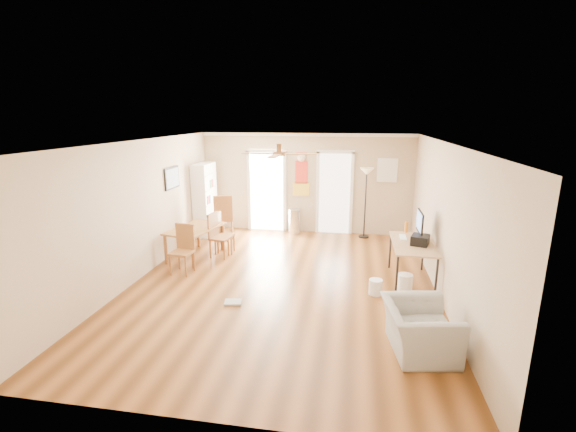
% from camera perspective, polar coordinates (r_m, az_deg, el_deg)
% --- Properties ---
extents(floor, '(7.00, 7.00, 0.00)m').
position_cam_1_polar(floor, '(7.48, -0.76, -9.70)').
color(floor, brown).
rests_on(floor, ground).
extents(ceiling, '(5.50, 7.00, 0.00)m').
position_cam_1_polar(ceiling, '(6.85, -0.84, 10.60)').
color(ceiling, silver).
rests_on(ceiling, floor).
extents(wall_back, '(5.50, 0.04, 2.60)m').
position_cam_1_polar(wall_back, '(10.44, 2.61, 4.68)').
color(wall_back, beige).
rests_on(wall_back, floor).
extents(wall_front, '(5.50, 0.04, 2.60)m').
position_cam_1_polar(wall_front, '(3.86, -10.26, -12.79)').
color(wall_front, beige).
rests_on(wall_front, floor).
extents(wall_left, '(0.04, 7.00, 2.60)m').
position_cam_1_polar(wall_left, '(8.00, -20.58, 0.79)').
color(wall_left, beige).
rests_on(wall_left, floor).
extents(wall_right, '(0.04, 7.00, 2.60)m').
position_cam_1_polar(wall_right, '(7.11, 21.57, -0.90)').
color(wall_right, beige).
rests_on(wall_right, floor).
extents(crown_molding, '(5.50, 7.00, 0.08)m').
position_cam_1_polar(crown_molding, '(6.85, -0.83, 10.26)').
color(crown_molding, white).
rests_on(crown_molding, wall_back).
extents(kitchen_doorway, '(0.90, 0.10, 2.10)m').
position_cam_1_polar(kitchen_doorway, '(10.64, -3.04, 3.50)').
color(kitchen_doorway, white).
rests_on(kitchen_doorway, wall_back).
extents(bathroom_doorway, '(0.80, 0.10, 2.10)m').
position_cam_1_polar(bathroom_doorway, '(10.41, 6.69, 3.17)').
color(bathroom_doorway, white).
rests_on(bathroom_doorway, wall_back).
extents(wall_decal, '(0.46, 0.03, 1.10)m').
position_cam_1_polar(wall_decal, '(10.40, 1.93, 6.04)').
color(wall_decal, red).
rests_on(wall_decal, wall_back).
extents(ac_grille, '(0.50, 0.04, 0.60)m').
position_cam_1_polar(ac_grille, '(10.31, 14.07, 6.40)').
color(ac_grille, white).
rests_on(ac_grille, wall_back).
extents(framed_poster, '(0.04, 0.66, 0.48)m').
position_cam_1_polar(framed_poster, '(9.13, -16.34, 5.27)').
color(framed_poster, black).
rests_on(framed_poster, wall_left).
extents(ceiling_fan, '(1.24, 1.24, 0.20)m').
position_cam_1_polar(ceiling_fan, '(6.57, -1.30, 8.95)').
color(ceiling_fan, '#593819').
rests_on(ceiling_fan, ceiling).
extents(bookshelf, '(0.44, 0.87, 1.86)m').
position_cam_1_polar(bookshelf, '(10.46, -11.87, 2.34)').
color(bookshelf, white).
rests_on(bookshelf, floor).
extents(dining_table, '(1.05, 1.46, 0.66)m').
position_cam_1_polar(dining_table, '(8.97, -13.12, -3.67)').
color(dining_table, '#A56B35').
rests_on(dining_table, floor).
extents(dining_chair_right_a, '(0.41, 0.41, 0.92)m').
position_cam_1_polar(dining_chair_right_a, '(9.04, -9.14, -2.48)').
color(dining_chair_right_a, olive).
rests_on(dining_chair_right_a, floor).
extents(dining_chair_right_b, '(0.46, 0.46, 0.97)m').
position_cam_1_polar(dining_chair_right_b, '(8.80, -9.68, -2.80)').
color(dining_chair_right_b, olive).
rests_on(dining_chair_right_b, floor).
extents(dining_chair_near, '(0.43, 0.43, 0.96)m').
position_cam_1_polar(dining_chair_near, '(8.06, -15.07, -4.74)').
color(dining_chair_near, '#995B31').
rests_on(dining_chair_near, floor).
extents(dining_chair_far, '(0.57, 0.57, 1.12)m').
position_cam_1_polar(dining_chair_far, '(10.16, -9.23, -0.03)').
color(dining_chair_far, brown).
rests_on(dining_chair_far, floor).
extents(trash_can, '(0.39, 0.39, 0.66)m').
position_cam_1_polar(trash_can, '(10.43, 0.94, -0.78)').
color(trash_can, silver).
rests_on(trash_can, floor).
extents(torchiere_lamp, '(0.42, 0.42, 1.78)m').
position_cam_1_polar(torchiere_lamp, '(10.16, 11.05, 1.80)').
color(torchiere_lamp, black).
rests_on(torchiere_lamp, floor).
extents(computer_desk, '(0.72, 1.45, 0.78)m').
position_cam_1_polar(computer_desk, '(7.74, 17.28, -6.44)').
color(computer_desk, tan).
rests_on(computer_desk, floor).
extents(imac, '(0.09, 0.59, 0.55)m').
position_cam_1_polar(imac, '(7.75, 18.41, -1.35)').
color(imac, black).
rests_on(imac, computer_desk).
extents(keyboard, '(0.12, 0.36, 0.01)m').
position_cam_1_polar(keyboard, '(7.89, 16.20, -2.93)').
color(keyboard, white).
rests_on(keyboard, computer_desk).
extents(printer, '(0.38, 0.41, 0.17)m').
position_cam_1_polar(printer, '(7.53, 18.46, -3.29)').
color(printer, black).
rests_on(printer, computer_desk).
extents(orange_bottle, '(0.08, 0.08, 0.21)m').
position_cam_1_polar(orange_bottle, '(8.23, 16.65, -1.53)').
color(orange_bottle, orange).
rests_on(orange_bottle, computer_desk).
extents(wastebasket_a, '(0.29, 0.29, 0.27)m').
position_cam_1_polar(wastebasket_a, '(7.18, 12.48, -9.93)').
color(wastebasket_a, white).
rests_on(wastebasket_a, floor).
extents(wastebasket_b, '(0.34, 0.34, 0.31)m').
position_cam_1_polar(wastebasket_b, '(7.44, 16.45, -9.16)').
color(wastebasket_b, white).
rests_on(wastebasket_b, floor).
extents(floor_cloth, '(0.31, 0.27, 0.04)m').
position_cam_1_polar(floor_cloth, '(6.81, -7.91, -12.20)').
color(floor_cloth, '#A1A29C').
rests_on(floor_cloth, floor).
extents(armchair, '(1.01, 1.11, 0.64)m').
position_cam_1_polar(armchair, '(5.67, 18.35, -15.17)').
color(armchair, '#9E9F9A').
rests_on(armchair, floor).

